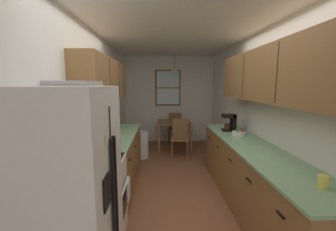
{
  "coord_description": "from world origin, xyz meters",
  "views": [
    {
      "loc": [
        -0.26,
        -2.72,
        1.73
      ],
      "look_at": [
        -0.11,
        1.34,
        1.13
      ],
      "focal_mm": 22.69,
      "sensor_mm": 36.0,
      "label": 1
    }
  ],
  "objects": [
    {
      "name": "dining_chair_far",
      "position": [
        0.17,
        3.49,
        0.5
      ],
      "size": [
        0.41,
        0.41,
        0.9
      ],
      "color": "brown",
      "rests_on": "ground"
    },
    {
      "name": "ceiling_slab",
      "position": [
        0.0,
        1.0,
        2.59
      ],
      "size": [
        4.4,
        9.0,
        0.08
      ],
      "primitive_type": "cube",
      "color": "white"
    },
    {
      "name": "microwave_over_range",
      "position": [
        -1.11,
        -0.53,
        1.61
      ],
      "size": [
        0.39,
        0.58,
        0.31
      ],
      "color": "silver"
    },
    {
      "name": "dish_towel",
      "position": [
        -0.64,
        -0.38,
        0.5
      ],
      "size": [
        0.02,
        0.16,
        0.24
      ],
      "primitive_type": "cube",
      "color": "white"
    },
    {
      "name": "upper_cabinets_left",
      "position": [
        -1.14,
        0.7,
        1.79
      ],
      "size": [
        0.33,
        2.05,
        0.64
      ],
      "color": "brown"
    },
    {
      "name": "coffee_maker",
      "position": [
        0.99,
        0.97,
        1.06
      ],
      "size": [
        0.22,
        0.18,
        0.3
      ],
      "color": "black",
      "rests_on": "counter_right"
    },
    {
      "name": "mug_by_coffeemaker",
      "position": [
        1.05,
        -1.16,
        0.95
      ],
      "size": [
        0.11,
        0.07,
        0.11
      ],
      "color": "#E5CC4C",
      "rests_on": "counter_right"
    },
    {
      "name": "pendant_light",
      "position": [
        0.11,
        2.86,
        2.08
      ],
      "size": [
        0.32,
        0.32,
        0.52
      ],
      "color": "black"
    },
    {
      "name": "refrigerator",
      "position": [
        -0.96,
        -1.24,
        0.86
      ],
      "size": [
        0.71,
        0.77,
        1.72
      ],
      "color": "white",
      "rests_on": "ground"
    },
    {
      "name": "upper_cabinets_right",
      "position": [
        1.14,
        -0.01,
        1.85
      ],
      "size": [
        0.33,
        2.8,
        0.7
      ],
      "color": "brown"
    },
    {
      "name": "trash_bin",
      "position": [
        -0.7,
        2.13,
        0.31
      ],
      "size": [
        0.3,
        0.3,
        0.63
      ],
      "primitive_type": "cylinder",
      "color": "white",
      "rests_on": "ground"
    },
    {
      "name": "wall_back",
      "position": [
        0.0,
        3.65,
        1.27
      ],
      "size": [
        4.4,
        0.1,
        2.55
      ],
      "primitive_type": "cube",
      "color": "white",
      "rests_on": "ground"
    },
    {
      "name": "dining_chair_near",
      "position": [
        0.2,
        2.22,
        0.5
      ],
      "size": [
        0.44,
        0.44,
        0.9
      ],
      "color": "brown",
      "rests_on": "ground"
    },
    {
      "name": "storage_canister",
      "position": [
        -1.0,
        0.0,
        1.0
      ],
      "size": [
        0.12,
        0.12,
        0.19
      ],
      "color": "#D84C19",
      "rests_on": "counter_left"
    },
    {
      "name": "stove_range",
      "position": [
        -0.99,
        -0.53,
        0.47
      ],
      "size": [
        0.66,
        0.61,
        1.1
      ],
      "color": "white",
      "rests_on": "ground"
    },
    {
      "name": "dining_table",
      "position": [
        0.11,
        2.86,
        0.62
      ],
      "size": [
        0.86,
        0.86,
        0.74
      ],
      "color": "brown",
      "rests_on": "ground"
    },
    {
      "name": "back_window",
      "position": [
        -0.04,
        3.58,
        1.62
      ],
      "size": [
        0.74,
        0.05,
        1.04
      ],
      "color": "brown"
    },
    {
      "name": "counter_right",
      "position": [
        1.0,
        0.04,
        0.45
      ],
      "size": [
        0.64,
        3.12,
        0.9
      ],
      "color": "brown",
      "rests_on": "ground"
    },
    {
      "name": "counter_left",
      "position": [
        -1.0,
        0.75,
        0.45
      ],
      "size": [
        0.64,
        1.97,
        0.9
      ],
      "color": "brown",
      "rests_on": "ground"
    },
    {
      "name": "fruit_bowl",
      "position": [
        1.02,
        0.63,
        0.94
      ],
      "size": [
        0.22,
        0.22,
        0.09
      ],
      "color": "silver",
      "rests_on": "counter_right"
    },
    {
      "name": "wall_left",
      "position": [
        -1.35,
        1.0,
        1.27
      ],
      "size": [
        0.1,
        9.0,
        2.55
      ],
      "primitive_type": "cube",
      "color": "white",
      "rests_on": "ground"
    },
    {
      "name": "wall_right",
      "position": [
        1.35,
        1.0,
        1.27
      ],
      "size": [
        0.1,
        9.0,
        2.55
      ],
      "primitive_type": "cube",
      "color": "white",
      "rests_on": "ground"
    },
    {
      "name": "ground_plane",
      "position": [
        0.0,
        1.0,
        0.0
      ],
      "size": [
        12.0,
        12.0,
        0.0
      ],
      "primitive_type": "plane",
      "color": "brown"
    }
  ]
}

